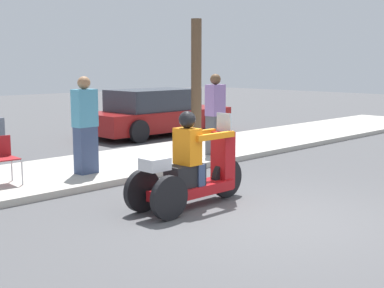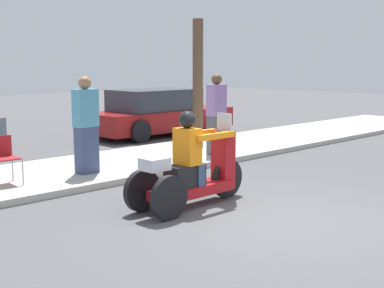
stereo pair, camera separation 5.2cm
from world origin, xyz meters
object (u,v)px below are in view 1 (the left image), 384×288
Objects in this scene: motorcycle_trike at (192,172)px; folding_chair_set_back at (1,155)px; tree_trunk at (196,80)px; parked_car_lot_right at (157,113)px; spectator_by_tree at (215,116)px; spectator_with_child at (85,127)px.

motorcycle_trike is 2.67× the size of folding_chair_set_back.
folding_chair_set_back is 6.48m from tree_trunk.
tree_trunk is (4.62, 4.50, 1.20)m from motorcycle_trike.
motorcycle_trike is 8.32m from parked_car_lot_right.
folding_chair_set_back is at bearing 173.59° from spectator_by_tree.
spectator_with_child reaches higher than parked_car_lot_right.
motorcycle_trike reaches higher than parked_car_lot_right.
tree_trunk is at bearing 44.26° from motorcycle_trike.
spectator_with_child is (-3.30, 0.27, -0.00)m from spectator_by_tree.
spectator_by_tree is at bearing 37.85° from motorcycle_trike.
motorcycle_trike is at bearing -88.60° from spectator_with_child.
motorcycle_trike is 1.19× the size of spectator_with_child.
spectator_by_tree reaches higher than parked_car_lot_right.
tree_trunk is (-0.43, -2.11, 1.07)m from parked_car_lot_right.
spectator_by_tree and spectator_with_child have the same top height.
tree_trunk is at bearing 13.09° from folding_chair_set_back.
spectator_by_tree is 1.00× the size of spectator_with_child.
folding_chair_set_back is (-1.53, 0.28, -0.38)m from spectator_with_child.
spectator_with_child is 0.57× the size of tree_trunk.
folding_chair_set_back is 7.54m from parked_car_lot_right.
tree_trunk reaches higher than folding_chair_set_back.
spectator_by_tree is 2.23× the size of folding_chair_set_back.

